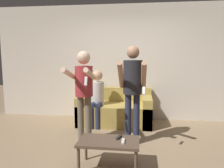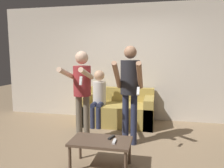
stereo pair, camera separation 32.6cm
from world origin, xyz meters
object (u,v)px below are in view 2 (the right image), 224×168
at_px(coffee_table, 101,143).
at_px(remote_far, 111,137).
at_px(couch, 117,111).
at_px(person_standing_right, 130,84).
at_px(person_seated, 99,95).
at_px(remote_near, 114,141).
at_px(person_standing_left, 82,86).

relative_size(coffee_table, remote_far, 5.27).
distance_m(coffee_table, remote_far, 0.17).
height_order(couch, coffee_table, couch).
relative_size(couch, person_standing_right, 0.96).
bearing_deg(remote_far, person_seated, 110.84).
height_order(coffee_table, remote_near, remote_near).
relative_size(remote_near, remote_far, 0.98).
bearing_deg(couch, remote_far, -81.92).
xyz_separation_m(person_standing_left, remote_far, (0.69, -0.75, -0.59)).
bearing_deg(remote_near, person_seated, 111.33).
bearing_deg(person_standing_right, person_seated, 130.43).
xyz_separation_m(couch, remote_near, (0.34, -2.01, 0.12)).
bearing_deg(person_standing_right, person_standing_left, -179.78).
xyz_separation_m(couch, coffee_table, (0.14, -1.98, 0.06)).
xyz_separation_m(coffee_table, remote_near, (0.19, -0.04, 0.06)).
bearing_deg(remote_near, couch, 99.46).
bearing_deg(person_seated, remote_near, -68.67).
distance_m(coffee_table, remote_near, 0.21).
height_order(person_standing_left, remote_far, person_standing_left).
height_order(person_seated, remote_near, person_seated).
height_order(couch, remote_far, couch).
height_order(person_standing_left, person_standing_right, person_standing_right).
bearing_deg(remote_near, person_standing_right, 84.61).
relative_size(person_standing_right, person_seated, 1.40).
distance_m(remote_near, remote_far, 0.15).
xyz_separation_m(couch, person_standing_left, (-0.42, -1.13, 0.71)).
relative_size(couch, remote_near, 10.64).
bearing_deg(person_seated, person_standing_left, -92.56).
bearing_deg(coffee_table, remote_near, -10.36).
bearing_deg(person_standing_left, person_standing_right, 0.22).
bearing_deg(coffee_table, couch, 94.11).
relative_size(person_standing_right, remote_near, 11.09).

